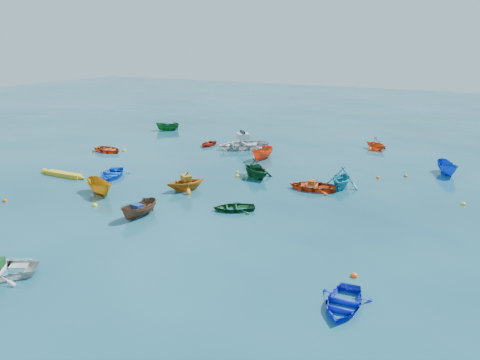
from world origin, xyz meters
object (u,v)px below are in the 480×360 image
at_px(dinghy_blue_sw, 112,177).
at_px(kayak_yellow, 64,176).
at_px(motorboat_white, 243,148).
at_px(dinghy_blue_se, 343,307).

distance_m(dinghy_blue_sw, kayak_yellow, 3.75).
bearing_deg(motorboat_white, dinghy_blue_se, -12.12).
xyz_separation_m(dinghy_blue_sw, dinghy_blue_se, (20.64, -9.74, 0.00)).
bearing_deg(dinghy_blue_sw, motorboat_white, 44.17).
relative_size(dinghy_blue_sw, kayak_yellow, 0.83).
bearing_deg(kayak_yellow, motorboat_white, -28.51).
xyz_separation_m(dinghy_blue_sw, motorboat_white, (4.39, 13.41, 0.00)).
bearing_deg(dinghy_blue_se, kayak_yellow, 157.27).
bearing_deg(kayak_yellow, dinghy_blue_se, -109.73).
bearing_deg(dinghy_blue_sw, kayak_yellow, 176.44).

